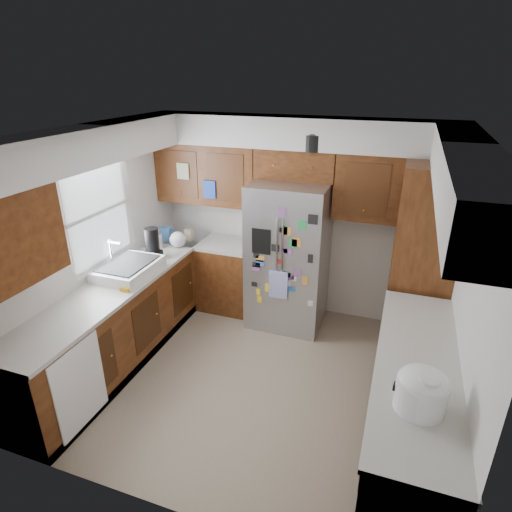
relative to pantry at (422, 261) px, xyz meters
The scene contains 12 objects.
floor 2.17m from the pantry, 142.52° to the right, with size 3.60×3.60×0.00m, color gray.
room_shell 1.94m from the pantry, 153.92° to the right, with size 3.64×3.24×2.52m.
left_counter_run 3.14m from the pantry, 158.56° to the right, with size 1.36×3.20×0.92m.
right_counter_run 1.75m from the pantry, 90.00° to the right, with size 0.63×2.25×0.92m.
pantry is the anchor object (origin of this frame).
fridge 1.51m from the pantry, behind, with size 0.90×0.79×1.80m.
bridge_cabinet 1.77m from the pantry, 169.43° to the left, with size 0.96×0.34×0.35m, color #3B1B0B.
fridge_top_items 1.92m from the pantry, behind, with size 0.73×0.33×0.28m.
sink_assembly 3.18m from the pantry, 160.63° to the right, with size 0.52×0.73×0.37m.
left_counter_clutter 2.99m from the pantry, behind, with size 0.42×0.84×0.38m.
rice_cooker 2.13m from the pantry, 90.01° to the right, with size 0.34×0.33×0.29m.
paper_towel 2.19m from the pantry, 89.29° to the right, with size 0.13×0.13×0.29m, color white.
Camera 1 is at (1.22, -3.40, 2.97)m, focal length 30.00 mm.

